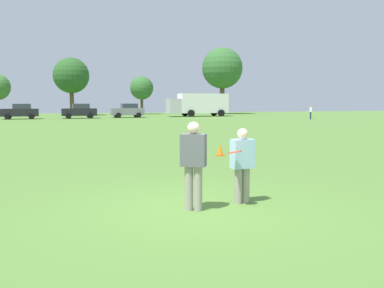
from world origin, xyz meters
TOP-DOWN VIEW (x-y plane):
  - ground_plane at (0.00, 0.00)m, footprint 141.13×141.13m
  - player_thrower at (-0.05, -0.02)m, footprint 0.55×0.47m
  - player_defender at (1.08, 0.26)m, footprint 0.48×0.30m
  - frisbee at (0.78, -0.08)m, footprint 0.28×0.27m
  - traffic_cone at (3.29, 7.65)m, footprint 0.32×0.32m
  - parked_car_mid_right at (-7.86, 46.24)m, footprint 4.27×2.35m
  - parked_car_near_right at (-1.05, 46.46)m, footprint 4.27×2.35m
  - parked_car_far_right at (5.03, 47.30)m, footprint 4.27×2.35m
  - box_truck at (15.16, 48.86)m, footprint 8.59×3.24m
  - bystander_sideline_watcher at (24.93, 35.97)m, footprint 0.48×0.54m
  - tree_west_maple at (-1.85, 57.77)m, footprint 5.26×5.26m
  - tree_center_elm at (9.20, 61.13)m, footprint 3.80×3.80m
  - tree_east_birch at (22.33, 58.82)m, footprint 6.74×6.74m

SIDE VIEW (x-z plane):
  - ground_plane at x=0.00m, z-range 0.00..0.00m
  - traffic_cone at x=3.29m, z-range -0.01..0.47m
  - player_defender at x=1.08m, z-range 0.09..1.65m
  - parked_car_mid_right at x=-7.86m, z-range 0.01..1.83m
  - parked_car_near_right at x=-1.05m, z-range 0.01..1.83m
  - parked_car_far_right at x=5.03m, z-range 0.01..1.83m
  - bystander_sideline_watcher at x=24.93m, z-range 0.11..1.80m
  - player_thrower at x=-0.05m, z-range 0.11..1.83m
  - frisbee at x=0.78m, z-range 1.07..1.17m
  - box_truck at x=15.16m, z-range 0.16..3.34m
  - tree_center_elm at x=9.20m, z-range 1.16..7.33m
  - tree_west_maple at x=-1.85m, z-range 1.60..10.15m
  - tree_east_birch at x=22.33m, z-range 2.06..13.01m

